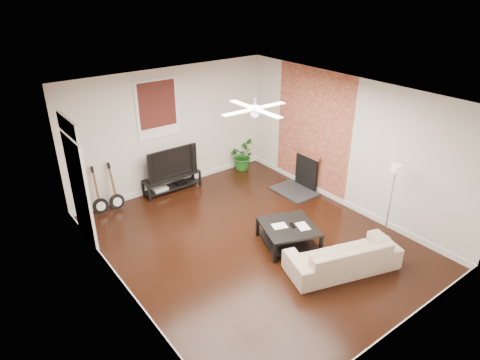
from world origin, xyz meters
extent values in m
cube|color=black|center=(0.00, 0.00, 0.00)|extent=(5.00, 6.00, 0.01)
cube|color=white|center=(0.00, 0.00, 2.80)|extent=(5.00, 6.00, 0.01)
cube|color=silver|center=(0.00, 3.00, 1.40)|extent=(5.00, 0.01, 2.80)
cube|color=silver|center=(0.00, -3.00, 1.40)|extent=(5.00, 0.01, 2.80)
cube|color=silver|center=(-2.50, 0.00, 1.40)|extent=(0.01, 6.00, 2.80)
cube|color=silver|center=(2.50, 0.00, 1.40)|extent=(0.01, 6.00, 2.80)
cube|color=#A64B35|center=(2.49, 1.00, 1.40)|extent=(0.02, 2.20, 2.80)
cube|color=black|center=(2.20, 1.00, 0.46)|extent=(0.80, 1.10, 0.92)
cube|color=#39100F|center=(-0.30, 2.97, 1.95)|extent=(1.00, 0.06, 1.30)
cube|color=white|center=(-2.46, 1.90, 1.25)|extent=(0.08, 1.00, 2.50)
cube|color=black|center=(-0.18, 2.78, 0.19)|extent=(1.37, 0.36, 0.38)
imported|color=black|center=(-0.18, 2.80, 0.74)|extent=(1.23, 0.16, 0.71)
cube|color=black|center=(0.48, -0.46, 0.20)|extent=(1.22, 1.22, 0.40)
imported|color=tan|center=(0.71, -1.55, 0.28)|extent=(2.07, 1.30, 0.56)
imported|color=#20611B|center=(1.85, 2.78, 0.37)|extent=(0.86, 0.88, 0.74)
camera|label=1|loc=(-4.22, -5.18, 4.58)|focal=31.54mm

